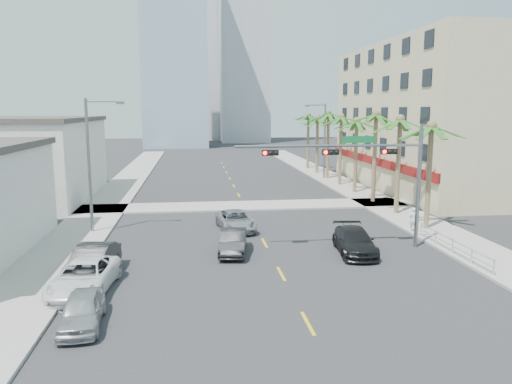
% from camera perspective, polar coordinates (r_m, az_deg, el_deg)
% --- Properties ---
extents(ground, '(260.00, 260.00, 0.00)m').
position_cam_1_polar(ground, '(22.04, 4.74, -12.63)').
color(ground, '#262628').
rests_on(ground, ground).
extents(sidewalk_right, '(4.00, 120.00, 0.15)m').
position_cam_1_polar(sidewalk_right, '(43.94, 14.77, -1.66)').
color(sidewalk_right, gray).
rests_on(sidewalk_right, ground).
extents(sidewalk_left, '(4.00, 120.00, 0.15)m').
position_cam_1_polar(sidewalk_left, '(41.53, -17.70, -2.43)').
color(sidewalk_left, gray).
rests_on(sidewalk_left, ground).
extents(sidewalk_cross, '(80.00, 4.00, 0.15)m').
position_cam_1_polar(sidewalk_cross, '(42.99, -1.27, -1.59)').
color(sidewalk_cross, gray).
rests_on(sidewalk_cross, ground).
extents(building_right, '(15.25, 28.00, 15.00)m').
position_cam_1_polar(building_right, '(56.48, 20.81, 8.00)').
color(building_right, '#C1AF88').
rests_on(building_right, ground).
extents(building_left_far, '(11.00, 18.00, 7.20)m').
position_cam_1_polar(building_left_far, '(50.55, -24.65, 3.24)').
color(building_left_far, beige).
rests_on(building_left_far, ground).
extents(tower_far_left, '(14.00, 14.00, 48.00)m').
position_cam_1_polar(tower_far_left, '(116.12, -9.31, 17.04)').
color(tower_far_left, '#99B2C6').
rests_on(tower_far_left, ground).
extents(tower_far_right, '(12.00, 12.00, 60.00)m').
position_cam_1_polar(tower_far_right, '(132.46, -1.35, 18.81)').
color(tower_far_right, '#ADADB2').
rests_on(tower_far_right, ground).
extents(tower_far_center, '(16.00, 16.00, 42.00)m').
position_cam_1_polar(tower_far_center, '(145.55, -6.81, 14.33)').
color(tower_far_center, '#ADADB2').
rests_on(tower_far_center, ground).
extents(traffic_signal_mast, '(11.12, 0.54, 7.20)m').
position_cam_1_polar(traffic_signal_mast, '(29.87, 12.65, 3.03)').
color(traffic_signal_mast, slate).
rests_on(traffic_signal_mast, ground).
extents(palm_tree_0, '(4.80, 4.80, 7.80)m').
position_cam_1_polar(palm_tree_0, '(35.73, 19.43, 6.98)').
color(palm_tree_0, brown).
rests_on(palm_tree_0, ground).
extents(palm_tree_1, '(4.80, 4.80, 8.16)m').
position_cam_1_polar(palm_tree_1, '(40.45, 16.16, 7.85)').
color(palm_tree_1, brown).
rests_on(palm_tree_1, ground).
extents(palm_tree_2, '(4.80, 4.80, 8.52)m').
position_cam_1_polar(palm_tree_2, '(45.27, 13.57, 8.52)').
color(palm_tree_2, brown).
rests_on(palm_tree_2, ground).
extents(palm_tree_3, '(4.80, 4.80, 7.80)m').
position_cam_1_polar(palm_tree_3, '(50.18, 11.44, 7.86)').
color(palm_tree_3, brown).
rests_on(palm_tree_3, ground).
extents(palm_tree_4, '(4.80, 4.80, 8.16)m').
position_cam_1_polar(palm_tree_4, '(55.13, 9.73, 8.39)').
color(palm_tree_4, brown).
rests_on(palm_tree_4, ground).
extents(palm_tree_5, '(4.80, 4.80, 8.52)m').
position_cam_1_polar(palm_tree_5, '(60.13, 8.29, 8.83)').
color(palm_tree_5, brown).
rests_on(palm_tree_5, ground).
extents(palm_tree_6, '(4.80, 4.80, 7.80)m').
position_cam_1_polar(palm_tree_6, '(65.16, 7.06, 8.27)').
color(palm_tree_6, brown).
rests_on(palm_tree_6, ground).
extents(palm_tree_7, '(4.80, 4.80, 8.16)m').
position_cam_1_polar(palm_tree_7, '(70.21, 6.02, 8.65)').
color(palm_tree_7, brown).
rests_on(palm_tree_7, ground).
extents(streetlight_left, '(2.55, 0.25, 9.00)m').
position_cam_1_polar(streetlight_left, '(34.79, -18.25, 3.64)').
color(streetlight_left, slate).
rests_on(streetlight_left, ground).
extents(streetlight_right, '(2.55, 0.25, 9.00)m').
position_cam_1_polar(streetlight_right, '(60.05, 7.67, 6.24)').
color(streetlight_right, slate).
rests_on(streetlight_right, ground).
extents(guardrail, '(0.08, 8.08, 1.00)m').
position_cam_1_polar(guardrail, '(30.75, 21.57, -5.56)').
color(guardrail, silver).
rests_on(guardrail, ground).
extents(car_parked_near, '(1.77, 3.90, 1.30)m').
position_cam_1_polar(car_parked_near, '(20.73, -19.30, -12.67)').
color(car_parked_near, '#BCBCC1').
rests_on(car_parked_near, ground).
extents(car_parked_mid, '(2.21, 4.93, 1.57)m').
position_cam_1_polar(car_parked_mid, '(26.34, -18.16, -7.56)').
color(car_parked_mid, black).
rests_on(car_parked_mid, ground).
extents(car_parked_far, '(2.87, 5.39, 1.44)m').
position_cam_1_polar(car_parked_far, '(24.37, -19.05, -9.14)').
color(car_parked_far, white).
rests_on(car_parked_far, ground).
extents(car_lane_left, '(2.01, 4.34, 1.38)m').
position_cam_1_polar(car_lane_left, '(29.06, -2.64, -5.71)').
color(car_lane_left, black).
rests_on(car_lane_left, ground).
extents(car_lane_center, '(2.73, 5.04, 1.34)m').
position_cam_1_polar(car_lane_center, '(34.61, -2.34, -3.28)').
color(car_lane_center, '#B3B3B8').
rests_on(car_lane_center, ground).
extents(car_lane_right, '(2.54, 5.15, 1.44)m').
position_cam_1_polar(car_lane_right, '(29.61, 11.19, -5.53)').
color(car_lane_right, black).
rests_on(car_lane_right, ground).
extents(pedestrian, '(0.66, 0.51, 1.61)m').
position_cam_1_polar(pedestrian, '(35.29, 17.49, -3.00)').
color(pedestrian, white).
rests_on(pedestrian, sidewalk_right).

